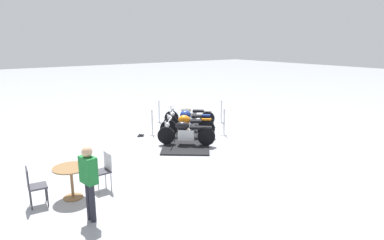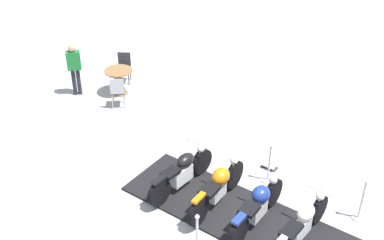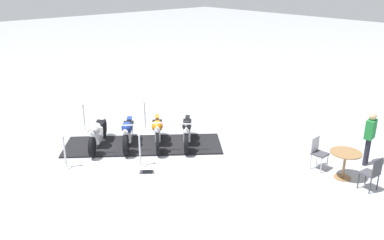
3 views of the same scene
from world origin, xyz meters
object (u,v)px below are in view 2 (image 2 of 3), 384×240
object	(u,v)px
info_placard	(270,165)
cafe_chair_across_table	(118,90)
motorcycle_copper	(218,186)
cafe_table	(119,76)
motorcycle_black	(182,171)
cafe_chair_near_table	(124,66)
motorcycle_cream	(301,225)
motorcycle_navy	(258,205)
stanchion_right_front	(361,205)
bystander_person	(74,65)
stanchion_right_mid	(269,169)

from	to	relation	value
info_placard	cafe_chair_across_table	xyz separation A→B (m)	(3.05, 3.90, 0.47)
motorcycle_copper	cafe_chair_across_table	distance (m)	5.01
cafe_table	cafe_chair_across_table	size ratio (longest dim) A/B	0.89
motorcycle_black	cafe_chair_near_table	xyz separation A→B (m)	(5.38, 1.72, 0.05)
motorcycle_copper	cafe_chair_across_table	xyz separation A→B (m)	(4.32, 2.54, 0.02)
motorcycle_copper	motorcycle_cream	bearing A→B (deg)	-91.65
motorcycle_navy	motorcycle_copper	xyz separation A→B (m)	(0.60, 0.76, 0.04)
motorcycle_copper	cafe_table	size ratio (longest dim) A/B	2.10
motorcycle_navy	stanchion_right_front	size ratio (longest dim) A/B	1.70
motorcycle_cream	cafe_table	xyz separation A→B (m)	(6.33, 4.10, 0.10)
motorcycle_navy	cafe_chair_across_table	world-z (taller)	motorcycle_navy
motorcycle_cream	motorcycle_black	size ratio (longest dim) A/B	1.07
motorcycle_navy	bystander_person	xyz separation A→B (m)	(5.74, 4.62, 0.48)
stanchion_right_mid	stanchion_right_front	distance (m)	2.17
motorcycle_cream	motorcycle_copper	world-z (taller)	motorcycle_copper
motorcycle_navy	motorcycle_copper	distance (m)	0.97
cafe_table	bystander_person	world-z (taller)	bystander_person
motorcycle_cream	motorcycle_navy	world-z (taller)	motorcycle_navy
motorcycle_copper	cafe_chair_near_table	xyz separation A→B (m)	(5.96, 2.49, 0.00)
stanchion_right_mid	cafe_chair_across_table	bearing A→B (deg)	47.11
motorcycle_black	stanchion_right_mid	distance (m)	2.02
bystander_person	cafe_table	bearing A→B (deg)	79.76
motorcycle_black	stanchion_right_front	bearing A→B (deg)	-64.49
info_placard	cafe_chair_near_table	world-z (taller)	cafe_chair_near_table
motorcycle_navy	stanchion_right_mid	xyz separation A→B (m)	(1.41, -0.48, -0.16)
motorcycle_navy	cafe_table	world-z (taller)	motorcycle_navy
motorcycle_navy	cafe_chair_across_table	bearing A→B (deg)	71.73
motorcycle_cream	motorcycle_copper	size ratio (longest dim) A/B	0.98
motorcycle_cream	info_placard	distance (m)	2.50
stanchion_right_mid	cafe_table	bearing A→B (deg)	41.33
stanchion_right_front	bystander_person	size ratio (longest dim) A/B	0.62
motorcycle_cream	motorcycle_navy	bearing A→B (deg)	93.78
motorcycle_navy	cafe_table	xyz separation A→B (m)	(5.74, 3.33, 0.10)
cafe_chair_near_table	info_placard	bearing A→B (deg)	45.37
motorcycle_copper	motorcycle_black	bearing A→B (deg)	88.76
info_placard	cafe_table	xyz separation A→B (m)	(3.87, 3.94, 0.52)
stanchion_right_mid	cafe_table	world-z (taller)	stanchion_right_mid
stanchion_right_front	cafe_chair_across_table	size ratio (longest dim) A/B	1.07
motorcycle_cream	cafe_chair_near_table	world-z (taller)	motorcycle_cream
stanchion_right_mid	motorcycle_cream	bearing A→B (deg)	-171.89
motorcycle_navy	cafe_chair_near_table	distance (m)	7.32
cafe_chair_near_table	bystander_person	world-z (taller)	bystander_person
info_placard	motorcycle_copper	bearing A→B (deg)	-99.19
motorcycle_cream	bystander_person	xyz separation A→B (m)	(6.33, 5.38, 0.48)
stanchion_right_front	cafe_chair_across_table	bearing A→B (deg)	48.61
motorcycle_navy	info_placard	xyz separation A→B (m)	(1.87, -0.61, -0.42)
stanchion_right_mid	cafe_table	xyz separation A→B (m)	(4.33, 3.81, 0.26)
cafe_chair_near_table	motorcycle_navy	bearing A→B (deg)	32.29
stanchion_right_mid	cafe_chair_near_table	xyz separation A→B (m)	(5.15, 3.73, 0.21)
motorcycle_copper	bystander_person	xyz separation A→B (m)	(5.14, 3.86, 0.44)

